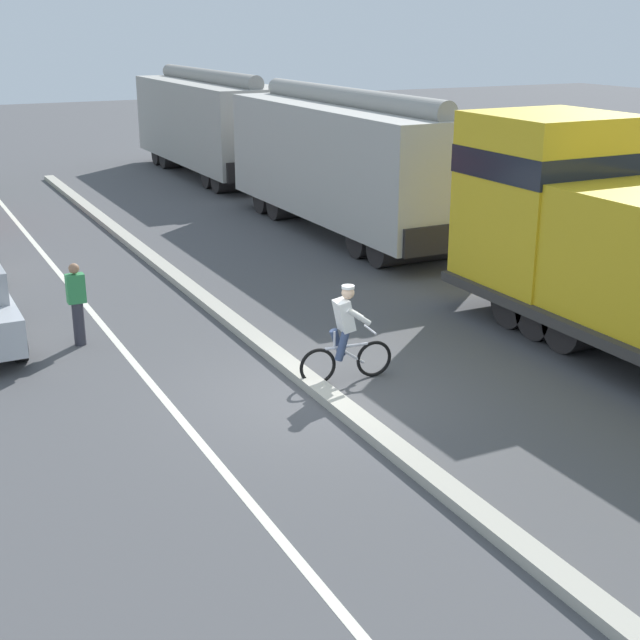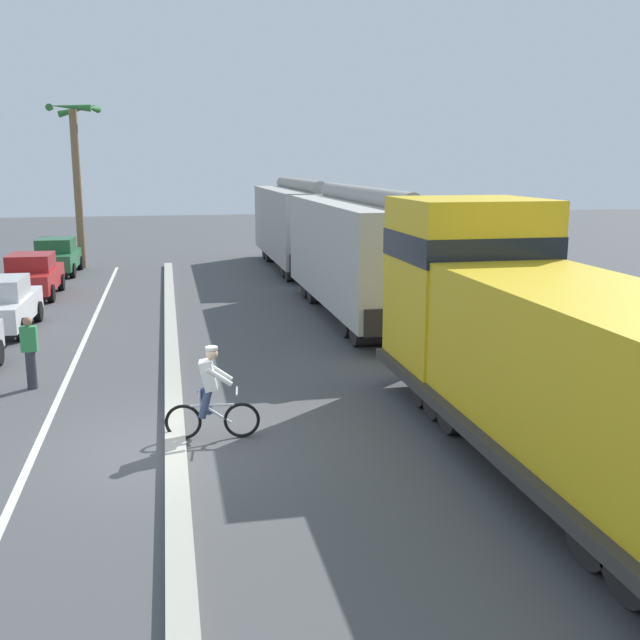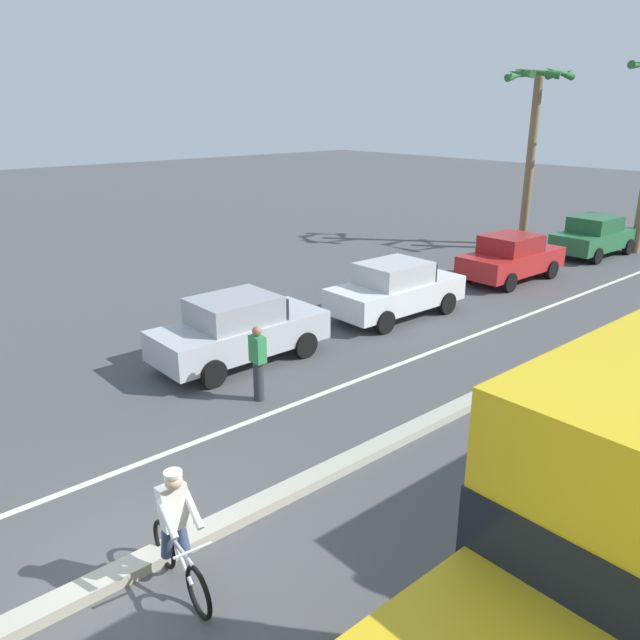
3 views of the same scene
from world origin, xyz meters
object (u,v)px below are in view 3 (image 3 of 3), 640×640
object	(u,v)px
parked_car_green	(595,236)
cyclist	(177,534)
pedestrian_by_cars	(258,362)
parked_car_white	(396,289)
parked_car_red	(511,257)
parked_car_silver	(239,329)
palm_tree_near	(535,115)

from	to	relation	value
parked_car_green	cyclist	distance (m)	22.64
pedestrian_by_cars	parked_car_white	bearing A→B (deg)	106.65
parked_car_red	pedestrian_by_cars	xyz separation A→B (m)	(1.90, -12.17, 0.03)
parked_car_green	parked_car_white	bearing A→B (deg)	-90.22
parked_car_silver	parked_car_green	bearing A→B (deg)	89.42
pedestrian_by_cars	parked_car_green	bearing A→B (deg)	95.71
palm_tree_near	parked_car_silver	bearing A→B (deg)	-80.03
pedestrian_by_cars	parked_car_red	bearing A→B (deg)	98.85
parked_car_red	parked_car_green	xyz separation A→B (m)	(0.09, 5.89, 0.00)
palm_tree_near	pedestrian_by_cars	size ratio (longest dim) A/B	4.57
parked_car_green	parked_car_red	bearing A→B (deg)	-90.89
parked_car_white	palm_tree_near	distance (m)	12.98
cyclist	pedestrian_by_cars	world-z (taller)	cyclist
parked_car_red	palm_tree_near	size ratio (longest dim) A/B	0.57
parked_car_silver	cyclist	distance (m)	7.43
parked_car_white	pedestrian_by_cars	bearing A→B (deg)	-73.35
parked_car_silver	palm_tree_near	xyz separation A→B (m)	(-2.99, 17.01, 4.65)
parked_car_red	cyclist	bearing A→B (deg)	-70.77
parked_car_silver	parked_car_white	bearing A→B (deg)	88.63
cyclist	parked_car_red	bearing A→B (deg)	109.23
parked_car_silver	parked_car_red	size ratio (longest dim) A/B	1.00
parked_car_silver	cyclist	xyz separation A→B (m)	(5.69, -4.78, 0.00)
parked_car_red	palm_tree_near	world-z (taller)	palm_tree_near
parked_car_white	palm_tree_near	size ratio (longest dim) A/B	0.57
parked_car_green	pedestrian_by_cars	size ratio (longest dim) A/B	2.61
pedestrian_by_cars	cyclist	bearing A→B (deg)	-46.39
parked_car_white	parked_car_red	distance (m)	5.98
parked_car_silver	parked_car_green	size ratio (longest dim) A/B	0.99
parked_car_silver	parked_car_red	bearing A→B (deg)	89.58
parked_car_silver	palm_tree_near	bearing A→B (deg)	99.97
palm_tree_near	pedestrian_by_cars	bearing A→B (deg)	-74.48
parked_car_green	parked_car_silver	bearing A→B (deg)	-90.58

